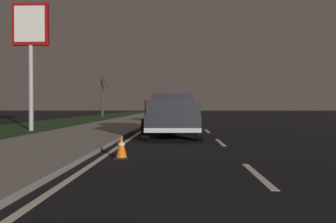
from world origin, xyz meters
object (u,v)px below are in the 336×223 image
Objects in this scene: sedan_blue at (172,113)px; bare_tree_far at (103,96)px; sedan_silver at (178,111)px; gas_price_sign at (31,35)px; pickup_truck at (172,113)px; traffic_cone_near at (121,147)px.

bare_tree_far is at bearing 31.82° from sedan_blue.
gas_price_sign is (-17.88, 7.69, 4.23)m from sedan_silver.
gas_price_sign reaches higher than pickup_truck.
traffic_cone_near is (-17.93, 0.92, -0.50)m from sedan_blue.
pickup_truck is 1.24× the size of sedan_blue.
traffic_cone_near is at bearing -166.43° from bare_tree_far.
pickup_truck is 9.42× the size of traffic_cone_near.
sedan_blue is 0.88× the size of bare_tree_far.
sedan_silver is at bearing -23.28° from gas_price_sign.
bare_tree_far is 32.76m from traffic_cone_near.
pickup_truck is 27.12m from bare_tree_far.
traffic_cone_near is (-27.13, 1.33, -0.50)m from sedan_silver.
traffic_cone_near is at bearing -145.51° from gas_price_sign.
gas_price_sign is 12.18m from traffic_cone_near.
gas_price_sign is at bearing 67.69° from pickup_truck.
sedan_silver is 0.66× the size of gas_price_sign.
sedan_blue is 16.39m from bare_tree_far.
pickup_truck is 6.32m from traffic_cone_near.
sedan_silver is at bearing -2.55° from sedan_blue.
bare_tree_far reaches higher than pickup_truck.
sedan_silver is at bearing -2.81° from traffic_cone_near.
sedan_silver reaches higher than traffic_cone_near.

